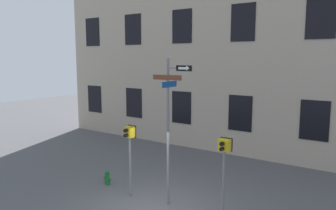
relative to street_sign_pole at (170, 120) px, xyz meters
name	(u,v)px	position (x,y,z in m)	size (l,w,h in m)	color
building_facade	(245,23)	(-0.20, 6.88, 3.69)	(24.00, 0.63, 13.19)	tan
street_sign_pole	(170,120)	(0.00, 0.00, 0.00)	(1.43, 0.81, 4.90)	slate
pedestrian_signal_left	(130,142)	(-1.58, -0.17, -0.91)	(0.36, 0.40, 2.56)	slate
pedestrian_signal_right	(224,155)	(1.78, 0.38, -0.96)	(0.41, 0.40, 2.46)	slate
fire_hydrant	(107,178)	(-3.02, 0.12, -2.63)	(0.36, 0.20, 0.57)	#196028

